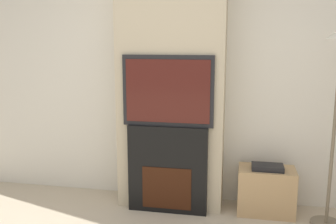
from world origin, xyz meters
TOP-DOWN VIEW (x-y plane):
  - wall_back at (0.00, 2.03)m, footprint 6.00×0.06m
  - chimney_breast at (0.00, 1.81)m, footprint 1.05×0.37m
  - fireplace at (0.00, 1.63)m, footprint 0.78×0.15m
  - television at (0.00, 1.63)m, footprint 0.88×0.07m
  - media_stand at (0.96, 1.76)m, footprint 0.55×0.32m

SIDE VIEW (x-z plane):
  - media_stand at x=0.96m, z-range -0.02..0.49m
  - fireplace at x=0.00m, z-range 0.00..0.87m
  - television at x=0.00m, z-range 0.88..1.56m
  - wall_back at x=0.00m, z-range 0.00..2.70m
  - chimney_breast at x=0.00m, z-range 0.00..2.70m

